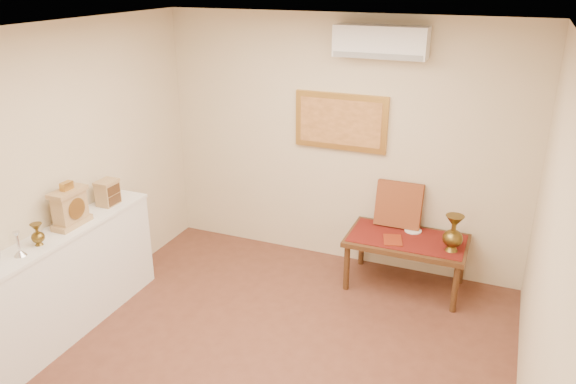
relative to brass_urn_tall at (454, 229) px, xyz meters
The scene contains 18 objects.
floor 2.33m from the brass_urn_tall, 126.18° to the right, with size 4.50×4.50×0.00m, color brown.
ceiling 2.92m from the brass_urn_tall, 126.18° to the right, with size 4.50×4.50×0.00m, color white.
wall_back 1.49m from the brass_urn_tall, 159.86° to the left, with size 4.00×0.02×2.70m, color beige.
wall_left 3.79m from the brass_urn_tall, 151.72° to the right, with size 0.02×4.50×2.70m, color beige.
wall_right 1.99m from the brass_urn_tall, 68.39° to the right, with size 0.02×4.50×2.70m, color beige.
candlestick 3.83m from the brass_urn_tall, 144.13° to the right, with size 0.10×0.10×0.21m, color silver, non-canonical shape.
brass_urn_small 3.72m from the brass_urn_tall, 146.60° to the right, with size 0.11×0.11×0.25m, color brown, non-canonical shape.
table_cloth 0.51m from the brass_urn_tall, 166.68° to the left, with size 1.14×0.59×0.01m, color #621510.
brass_urn_tall is the anchor object (origin of this frame).
plate 0.55m from the brass_urn_tall, 146.02° to the left, with size 0.18×0.18×0.01m, color silver.
menu 0.61m from the brass_urn_tall, behind, with size 0.18×0.25×0.01m, color maroon.
cushion 0.71m from the brass_urn_tall, 148.85° to the left, with size 0.48×0.10×0.48m, color #5E1412.
display_ledge 3.60m from the brass_urn_tall, 150.40° to the right, with size 0.37×2.02×0.98m.
mantel_clock 3.53m from the brass_urn_tall, 152.26° to the right, with size 0.17×0.36×0.41m.
wooden_chest 3.33m from the brass_urn_tall, 160.19° to the right, with size 0.16×0.21×0.24m.
low_table 0.55m from the brass_urn_tall, 166.68° to the left, with size 1.20×0.70×0.55m.
painting 1.60m from the brass_urn_tall, 160.92° to the left, with size 1.00×0.06×0.60m.
ac_unit 1.92m from the brass_urn_tall, 159.01° to the left, with size 0.90×0.25×0.30m.
Camera 1 is at (1.67, -3.31, 3.10)m, focal length 35.00 mm.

